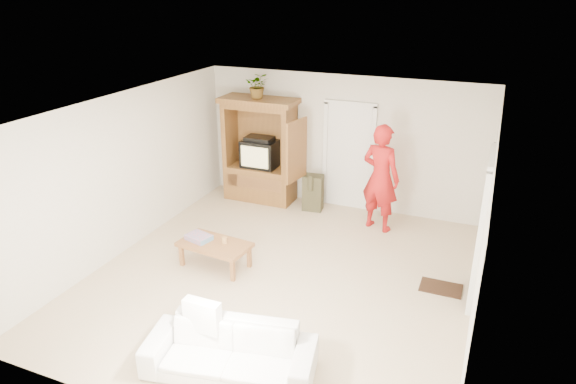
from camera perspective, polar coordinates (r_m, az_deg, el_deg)
name	(u,v)px	position (r m, az deg, el deg)	size (l,w,h in m)	color
floor	(281,276)	(7.95, -0.76, -9.37)	(6.00, 6.00, 0.00)	tan
ceiling	(280,109)	(6.94, -0.87, 9.21)	(6.00, 6.00, 0.00)	white
wall_back	(342,142)	(10.01, 6.01, 5.50)	(5.50, 5.50, 0.00)	silver
wall_front	(154,314)	(5.07, -14.67, -13.02)	(5.50, 5.50, 0.00)	silver
wall_left	(125,173)	(8.74, -17.64, 2.02)	(6.00, 6.00, 0.00)	silver
wall_right	(484,231)	(6.84, 20.92, -4.11)	(6.00, 6.00, 0.00)	silver
armoire	(261,157)	(10.37, -3.01, 3.92)	(1.82, 1.14, 2.10)	brown
door_back	(348,158)	(10.03, 6.71, 3.83)	(0.85, 0.05, 2.04)	white
doorway_right	(481,231)	(7.50, 20.68, -4.09)	(0.05, 0.90, 2.04)	black
framed_picture	(492,162)	(8.51, 21.73, 3.07)	(0.03, 0.60, 0.48)	black
doormat	(441,288)	(7.99, 16.62, -10.15)	(0.60, 0.40, 0.02)	#382316
plant	(258,86)	(9.99, -3.38, 11.73)	(0.44, 0.38, 0.49)	#4C7238
man	(380,178)	(9.18, 10.24, 1.56)	(0.71, 0.47, 1.95)	#B11717
sofa	(230,351)	(6.14, -6.48, -17.16)	(1.94, 0.76, 0.57)	silver
coffee_table	(215,246)	(8.12, -8.15, -5.95)	(1.16, 0.71, 0.41)	brown
towel	(199,237)	(8.21, -9.89, -4.99)	(0.38, 0.28, 0.08)	#E64C62
candle	(224,240)	(8.04, -7.07, -5.35)	(0.08, 0.08, 0.10)	tan
backpack_black	(316,196)	(10.32, 3.11, -0.45)	(0.30, 0.18, 0.38)	black
backpack_olive	(313,193)	(10.03, 2.80, -0.07)	(0.38, 0.28, 0.72)	#47442B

